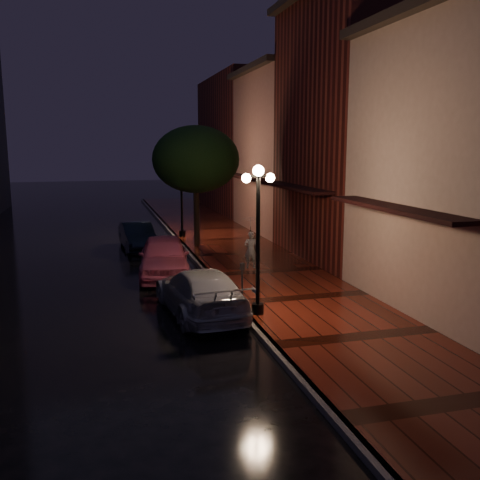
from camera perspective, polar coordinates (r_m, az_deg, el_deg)
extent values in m
plane|color=black|center=(20.40, -3.17, -4.14)|extent=(120.00, 120.00, 0.00)
cube|color=#41150B|center=(20.94, 2.87, -3.55)|extent=(4.50, 60.00, 0.15)
cube|color=#595451|center=(20.38, -3.17, -3.94)|extent=(0.25, 60.00, 0.15)
cube|color=#511914|center=(24.05, 12.51, 11.02)|extent=(5.00, 8.00, 11.00)
cube|color=#8C5951|center=(31.37, 5.62, 9.10)|extent=(5.00, 8.00, 9.00)
cube|color=#511914|center=(40.88, 0.62, 10.06)|extent=(5.00, 12.00, 10.00)
cylinder|color=black|center=(15.28, 1.92, -0.68)|extent=(0.12, 0.12, 4.00)
cylinder|color=black|center=(15.73, 1.88, -7.32)|extent=(0.36, 0.36, 0.30)
cube|color=black|center=(15.04, 1.97, 6.82)|extent=(0.70, 0.08, 0.08)
sphere|color=#FFCF99|center=(15.03, 1.97, 7.39)|extent=(0.32, 0.32, 0.32)
sphere|color=#FFCF99|center=(14.95, 0.68, 6.62)|extent=(0.26, 0.26, 0.26)
sphere|color=#FFCF99|center=(15.15, 3.24, 6.65)|extent=(0.26, 0.26, 0.26)
cylinder|color=black|center=(28.84, -6.24, 4.33)|extent=(0.12, 0.12, 4.00)
cylinder|color=black|center=(29.08, -6.17, 0.70)|extent=(0.36, 0.36, 0.30)
cube|color=black|center=(28.71, -6.32, 8.30)|extent=(0.70, 0.08, 0.08)
sphere|color=#FFCF99|center=(28.71, -6.33, 8.60)|extent=(0.32, 0.32, 0.32)
sphere|color=#FFCF99|center=(28.66, -7.02, 8.19)|extent=(0.26, 0.26, 0.26)
sphere|color=#FFCF99|center=(28.77, -5.62, 8.22)|extent=(0.26, 0.26, 0.26)
cylinder|color=black|center=(25.98, -4.65, 2.84)|extent=(0.28, 0.28, 3.20)
ellipsoid|color=black|center=(25.79, -4.74, 8.58)|extent=(4.16, 4.16, 3.20)
sphere|color=black|center=(26.53, -3.46, 7.34)|extent=(1.80, 1.80, 1.80)
sphere|color=black|center=(25.02, -5.79, 7.38)|extent=(1.80, 1.80, 1.80)
imported|color=#D05573|center=(20.74, -8.11, -1.75)|extent=(2.38, 4.82, 1.58)
imported|color=black|center=(26.41, -10.87, 0.41)|extent=(1.70, 4.08, 1.31)
imported|color=#98979E|center=(15.99, -4.25, -5.56)|extent=(2.39, 4.98, 1.40)
imported|color=silver|center=(21.30, 1.14, -1.06)|extent=(0.58, 0.42, 1.49)
imported|color=silver|center=(21.13, 1.15, 1.45)|extent=(0.86, 0.88, 0.79)
cylinder|color=black|center=(21.23, 1.14, -0.14)|extent=(0.02, 0.02, 1.19)
cube|color=black|center=(21.30, 1.82, -0.79)|extent=(0.12, 0.28, 0.30)
cylinder|color=black|center=(16.47, 0.23, -5.07)|extent=(0.06, 0.06, 1.10)
cube|color=black|center=(16.31, 0.24, -2.86)|extent=(0.14, 0.12, 0.22)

